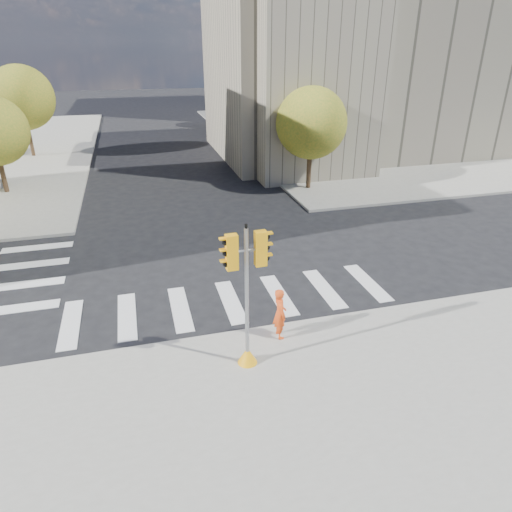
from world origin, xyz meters
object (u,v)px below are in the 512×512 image
at_px(lamp_near, 297,105).
at_px(traffic_signal, 247,309).
at_px(photographer, 280,313).
at_px(lamp_far, 245,87).

bearing_deg(lamp_near, traffic_signal, -113.18).
height_order(lamp_near, traffic_signal, lamp_near).
distance_m(lamp_near, photographer, 20.29).
distance_m(traffic_signal, photographer, 1.87).
bearing_deg(photographer, traffic_signal, 126.05).
xyz_separation_m(lamp_near, photographer, (-7.13, -18.65, -3.61)).
bearing_deg(lamp_near, lamp_far, 90.00).
bearing_deg(traffic_signal, lamp_near, 64.24).
relative_size(traffic_signal, photographer, 2.56).
height_order(traffic_signal, photographer, traffic_signal).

